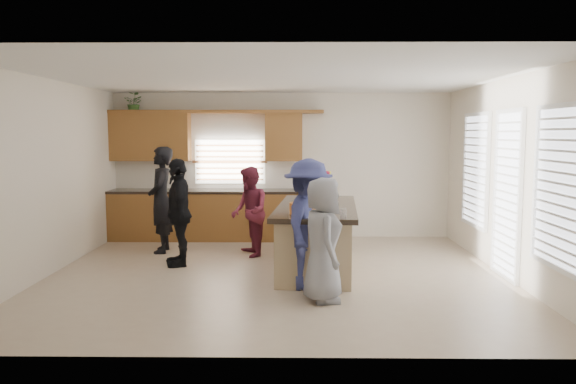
{
  "coord_description": "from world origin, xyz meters",
  "views": [
    {
      "loc": [
        0.27,
        -7.9,
        2.03
      ],
      "look_at": [
        0.16,
        0.44,
        1.15
      ],
      "focal_mm": 35.0,
      "sensor_mm": 36.0,
      "label": 1
    }
  ],
  "objects_px": {
    "woman_left_back": "(161,200)",
    "woman_right_back": "(308,224)",
    "woman_left_front": "(179,212)",
    "island": "(317,238)",
    "salad_bowl": "(303,208)",
    "woman_right_front": "(323,240)",
    "woman_left_mid": "(249,212)"
  },
  "relations": [
    {
      "from": "island",
      "to": "woman_left_front",
      "type": "xyz_separation_m",
      "value": [
        -2.11,
        0.16,
        0.37
      ]
    },
    {
      "from": "woman_left_front",
      "to": "salad_bowl",
      "type": "bearing_deg",
      "value": 45.55
    },
    {
      "from": "salad_bowl",
      "to": "woman_right_back",
      "type": "distance_m",
      "value": 0.34
    },
    {
      "from": "salad_bowl",
      "to": "woman_left_back",
      "type": "height_order",
      "value": "woman_left_back"
    },
    {
      "from": "woman_left_back",
      "to": "woman_right_back",
      "type": "relative_size",
      "value": 1.06
    },
    {
      "from": "woman_left_mid",
      "to": "woman_left_front",
      "type": "relative_size",
      "value": 0.9
    },
    {
      "from": "woman_left_back",
      "to": "woman_left_front",
      "type": "bearing_deg",
      "value": 20.72
    },
    {
      "from": "salad_bowl",
      "to": "woman_left_mid",
      "type": "distance_m",
      "value": 1.9
    },
    {
      "from": "woman_right_back",
      "to": "island",
      "type": "bearing_deg",
      "value": 5.02
    },
    {
      "from": "island",
      "to": "salad_bowl",
      "type": "height_order",
      "value": "salad_bowl"
    },
    {
      "from": "salad_bowl",
      "to": "woman_right_back",
      "type": "relative_size",
      "value": 0.21
    },
    {
      "from": "woman_left_mid",
      "to": "salad_bowl",
      "type": "bearing_deg",
      "value": 10.04
    },
    {
      "from": "salad_bowl",
      "to": "woman_right_front",
      "type": "height_order",
      "value": "woman_right_front"
    },
    {
      "from": "woman_right_back",
      "to": "woman_left_front",
      "type": "bearing_deg",
      "value": 69.1
    },
    {
      "from": "woman_left_mid",
      "to": "woman_right_front",
      "type": "height_order",
      "value": "woman_right_front"
    },
    {
      "from": "salad_bowl",
      "to": "woman_left_back",
      "type": "xyz_separation_m",
      "value": [
        -2.37,
        1.97,
        -0.13
      ]
    },
    {
      "from": "woman_left_front",
      "to": "woman_right_front",
      "type": "xyz_separation_m",
      "value": [
        2.12,
        -1.83,
        -0.07
      ]
    },
    {
      "from": "woman_left_back",
      "to": "woman_left_front",
      "type": "xyz_separation_m",
      "value": [
        0.49,
        -0.95,
        -0.08
      ]
    },
    {
      "from": "island",
      "to": "woman_right_back",
      "type": "bearing_deg",
      "value": -93.29
    },
    {
      "from": "woman_left_mid",
      "to": "woman_right_back",
      "type": "height_order",
      "value": "woman_right_back"
    },
    {
      "from": "island",
      "to": "salad_bowl",
      "type": "distance_m",
      "value": 1.06
    },
    {
      "from": "island",
      "to": "woman_left_back",
      "type": "xyz_separation_m",
      "value": [
        -2.6,
        1.11,
        0.45
      ]
    },
    {
      "from": "woman_left_front",
      "to": "woman_right_back",
      "type": "xyz_separation_m",
      "value": [
        1.95,
        -1.3,
        0.03
      ]
    },
    {
      "from": "island",
      "to": "woman_left_mid",
      "type": "relative_size",
      "value": 1.87
    },
    {
      "from": "salad_bowl",
      "to": "woman_right_back",
      "type": "height_order",
      "value": "woman_right_back"
    },
    {
      "from": "salad_bowl",
      "to": "woman_left_front",
      "type": "relative_size",
      "value": 0.22
    },
    {
      "from": "woman_right_front",
      "to": "woman_left_mid",
      "type": "bearing_deg",
      "value": 15.94
    },
    {
      "from": "woman_left_back",
      "to": "woman_right_back",
      "type": "bearing_deg",
      "value": 40.65
    },
    {
      "from": "salad_bowl",
      "to": "woman_left_front",
      "type": "height_order",
      "value": "woman_left_front"
    },
    {
      "from": "woman_left_front",
      "to": "woman_right_back",
      "type": "distance_m",
      "value": 2.35
    },
    {
      "from": "woman_left_back",
      "to": "woman_right_front",
      "type": "distance_m",
      "value": 3.81
    },
    {
      "from": "woman_left_front",
      "to": "woman_left_back",
      "type": "bearing_deg",
      "value": -168.53
    }
  ]
}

